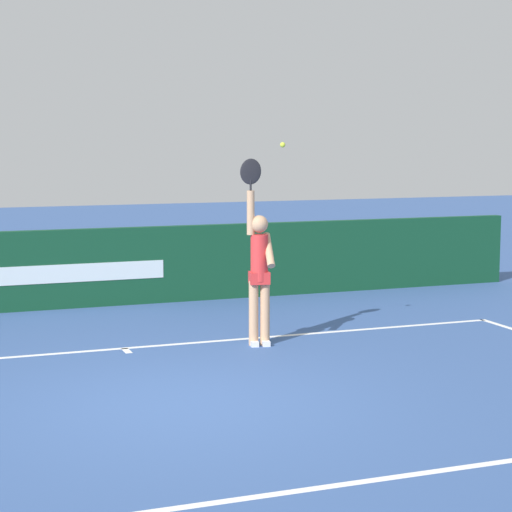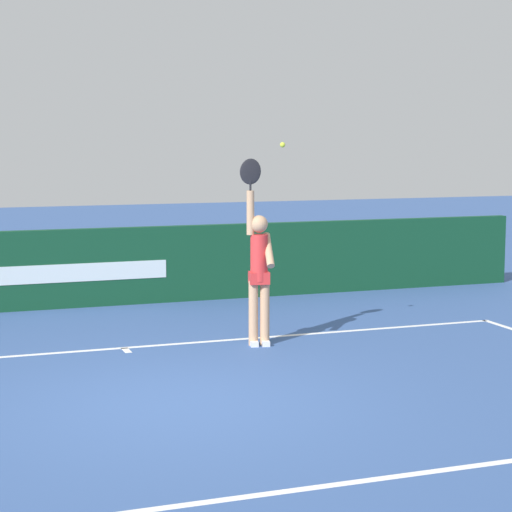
{
  "view_description": "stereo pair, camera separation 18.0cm",
  "coord_description": "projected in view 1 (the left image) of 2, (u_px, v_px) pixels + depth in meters",
  "views": [
    {
      "loc": [
        -2.55,
        -9.07,
        2.73
      ],
      "look_at": [
        1.77,
        2.54,
        1.18
      ],
      "focal_mm": 65.0,
      "sensor_mm": 36.0,
      "label": 1
    },
    {
      "loc": [
        -2.38,
        -9.13,
        2.73
      ],
      "look_at": [
        1.77,
        2.54,
        1.18
      ],
      "focal_mm": 65.0,
      "sensor_mm": 36.0,
      "label": 2
    }
  ],
  "objects": [
    {
      "name": "ground_plane",
      "position": [
        182.0,
        404.0,
        9.65
      ],
      "size": [
        60.0,
        60.0,
        0.0
      ],
      "primitive_type": "plane",
      "color": "#365592"
    },
    {
      "name": "back_wall",
      "position": [
        81.0,
        268.0,
        15.17
      ],
      "size": [
        16.16,
        0.19,
        1.29
      ],
      "color": "#104227",
      "rests_on": "ground"
    },
    {
      "name": "tennis_player",
      "position": [
        259.0,
        268.0,
        12.29
      ],
      "size": [
        0.46,
        0.45,
        2.51
      ],
      "color": "tan",
      "rests_on": "ground"
    },
    {
      "name": "tennis_ball",
      "position": [
        283.0,
        145.0,
        12.2
      ],
      "size": [
        0.07,
        0.07,
        0.07
      ],
      "color": "#D1E135"
    },
    {
      "name": "court_lines",
      "position": [
        180.0,
        402.0,
        9.72
      ],
      "size": [
        11.25,
        5.51,
        0.0
      ],
      "color": "white",
      "rests_on": "ground"
    }
  ]
}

